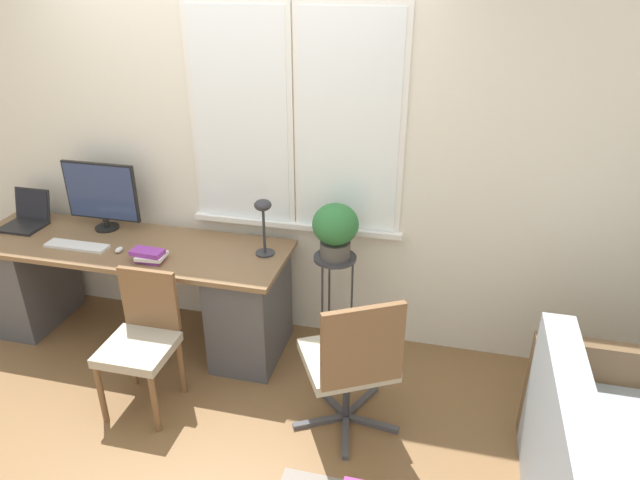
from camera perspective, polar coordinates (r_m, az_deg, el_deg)
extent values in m
plane|color=brown|center=(3.86, -11.41, -13.43)|extent=(14.00, 14.00, 0.00)
cube|color=white|center=(3.84, -8.58, 9.54)|extent=(9.00, 0.06, 2.70)
cube|color=white|center=(3.73, -7.91, 11.93)|extent=(0.69, 0.02, 1.42)
cube|color=white|center=(3.72, -7.96, 11.89)|extent=(0.62, 0.01, 1.35)
cube|color=white|center=(3.54, 2.94, 11.36)|extent=(0.69, 0.02, 1.42)
cube|color=white|center=(3.53, 2.91, 11.32)|extent=(0.62, 0.01, 1.35)
cube|color=white|center=(3.85, -2.39, 1.63)|extent=(1.44, 0.11, 0.04)
cube|color=brown|center=(4.01, -18.79, -0.61)|extent=(2.19, 0.67, 0.03)
cube|color=#4C4C51|center=(4.66, -27.11, -3.46)|extent=(0.40, 0.59, 0.70)
cube|color=#4C4C51|center=(3.83, -6.99, -6.91)|extent=(0.40, 0.59, 0.70)
cube|color=black|center=(4.53, -27.59, 1.17)|extent=(0.28, 0.23, 0.02)
cube|color=black|center=(4.59, -26.81, 3.24)|extent=(0.28, 0.06, 0.22)
cube|color=black|center=(4.58, -26.86, 3.23)|extent=(0.25, 0.05, 0.19)
cylinder|color=black|center=(4.28, -20.51, 1.18)|extent=(0.16, 0.16, 0.02)
cylinder|color=black|center=(4.27, -20.60, 1.71)|extent=(0.04, 0.04, 0.07)
cube|color=black|center=(4.19, -21.05, 4.56)|extent=(0.54, 0.02, 0.41)
cube|color=navy|center=(4.18, -21.14, 4.50)|extent=(0.51, 0.01, 0.38)
cube|color=silver|center=(4.08, -23.14, -0.54)|extent=(0.43, 0.11, 0.02)
ellipsoid|color=silver|center=(3.90, -19.46, -0.93)|extent=(0.04, 0.07, 0.03)
cylinder|color=#2D2D33|center=(3.68, -5.51, -1.30)|extent=(0.12, 0.12, 0.01)
cylinder|color=#2D2D33|center=(3.61, -5.62, 0.94)|extent=(0.02, 0.02, 0.31)
ellipsoid|color=#2D2D33|center=(3.54, -5.74, 3.50)|extent=(0.11, 0.11, 0.07)
cube|color=purple|center=(3.73, -16.70, -1.87)|extent=(0.17, 0.11, 0.02)
cube|color=white|center=(3.72, -16.51, -1.55)|extent=(0.18, 0.15, 0.02)
cube|color=purple|center=(3.72, -16.88, -1.19)|extent=(0.21, 0.11, 0.03)
cylinder|color=brown|center=(3.60, -21.07, -14.05)|extent=(0.04, 0.04, 0.41)
cylinder|color=brown|center=(3.44, -16.23, -15.30)|extent=(0.04, 0.04, 0.41)
cylinder|color=brown|center=(3.81, -18.33, -11.02)|extent=(0.04, 0.04, 0.41)
cylinder|color=brown|center=(3.67, -13.71, -12.03)|extent=(0.04, 0.04, 0.41)
cube|color=#B2A893|center=(3.50, -17.80, -10.38)|extent=(0.40, 0.38, 0.06)
cube|color=brown|center=(3.52, -16.69, -5.64)|extent=(0.35, 0.03, 0.39)
cube|color=#47474C|center=(3.48, -0.04, -17.69)|extent=(0.30, 0.19, 0.03)
cube|color=#47474C|center=(3.40, 2.56, -19.05)|extent=(0.10, 0.32, 0.03)
cube|color=#47474C|center=(3.49, 5.20, -17.80)|extent=(0.32, 0.07, 0.03)
cube|color=#47474C|center=(3.61, 4.15, -15.83)|extent=(0.17, 0.30, 0.03)
cube|color=#47474C|center=(3.61, 1.06, -15.77)|extent=(0.26, 0.24, 0.03)
cylinder|color=#333338|center=(3.38, 2.66, -14.74)|extent=(0.04, 0.04, 0.37)
cube|color=#B2A893|center=(3.25, 2.74, -11.86)|extent=(0.63, 0.62, 0.06)
cube|color=brown|center=(2.91, 4.30, -10.61)|extent=(0.40, 0.24, 0.46)
cube|color=#9EA8B2|center=(2.75, 23.61, -16.88)|extent=(0.16, 1.19, 0.39)
cube|color=brown|center=(3.49, 25.87, -13.85)|extent=(0.72, 0.09, 0.67)
cylinder|color=#333338|center=(3.61, 1.51, -1.80)|extent=(0.27, 0.27, 0.02)
cylinder|color=#333338|center=(3.78, 3.17, -7.00)|extent=(0.01, 0.01, 0.73)
cylinder|color=#333338|center=(3.89, 0.93, -5.89)|extent=(0.01, 0.01, 0.73)
cylinder|color=#333338|center=(3.73, 0.23, -7.49)|extent=(0.01, 0.01, 0.73)
cylinder|color=#514C47|center=(3.58, 1.52, -0.93)|extent=(0.19, 0.19, 0.10)
ellipsoid|color=#2D7038|center=(3.50, 1.55, 1.59)|extent=(0.29, 0.29, 0.26)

